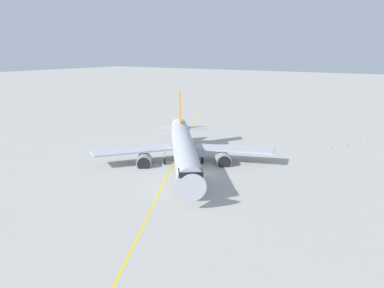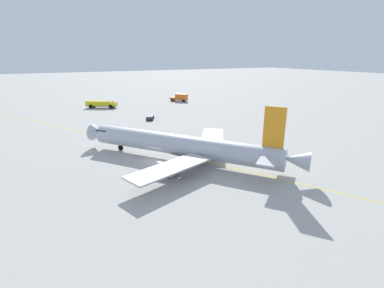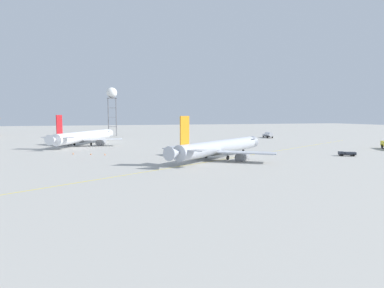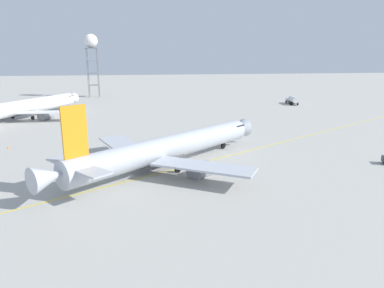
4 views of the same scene
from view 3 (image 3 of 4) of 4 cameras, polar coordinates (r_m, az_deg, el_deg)
ground_plane at (r=90.60m, az=4.94°, el=-2.09°), size 600.00×600.00×0.00m
airliner_main at (r=84.90m, az=4.79°, el=-0.70°), size 28.91×35.41×11.59m
airliner_secondary at (r=129.38m, az=-18.34°, el=1.15°), size 41.00×28.29×11.53m
fuel_tanker_truck at (r=167.11m, az=13.19°, el=1.60°), size 8.95×3.89×2.87m
baggage_truck_truck at (r=99.61m, az=25.49°, el=-1.50°), size 3.45×4.73×1.22m
radar_tower at (r=183.01m, az=-13.87°, el=8.40°), size 5.63×5.63×26.26m
taxiway_centreline at (r=86.02m, az=6.83°, el=-2.48°), size 83.14×148.39×0.01m
safety_cone_near at (r=95.09m, az=-15.01°, el=-1.74°), size 0.36×0.36×0.55m
safety_cone_mid at (r=97.11m, az=-17.31°, el=-1.65°), size 0.36×0.36×0.55m
safety_cone_far at (r=99.91m, az=-20.09°, el=-1.55°), size 0.36×0.36×0.55m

